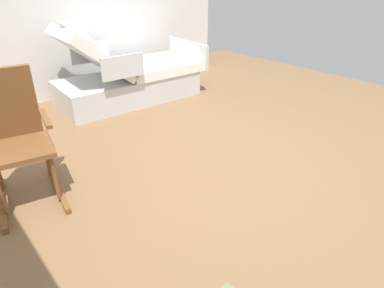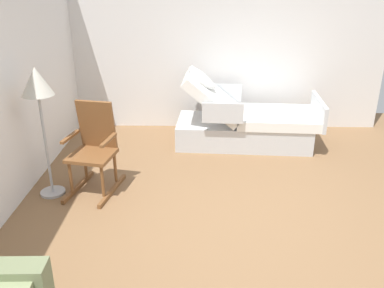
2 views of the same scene
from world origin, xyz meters
name	(u,v)px [view 1 (image 1 of 2)]	position (x,y,z in m)	size (l,w,h in m)	color
ground_plane	(233,166)	(0.00, 0.00, 0.00)	(7.45, 7.45, 0.00)	olive
hospital_bed	(129,78)	(2.26, -0.26, 0.32)	(1.10, 2.11, 1.18)	silver
rocking_chair	(16,140)	(0.84, 1.61, 0.50)	(0.84, 0.61, 1.05)	brown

